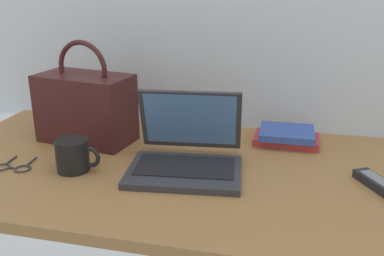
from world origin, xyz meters
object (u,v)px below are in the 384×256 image
(laptop, at_px, (187,153))
(eyeglasses, at_px, (13,167))
(handbag, at_px, (86,106))
(coffee_mug, at_px, (73,155))
(book_stack, at_px, (287,137))
(remote_control_near, at_px, (379,184))

(laptop, xyz_separation_m, eyeglasses, (-0.48, -0.12, -0.04))
(laptop, distance_m, eyeglasses, 0.50)
(eyeglasses, bearing_deg, handbag, 67.38)
(coffee_mug, distance_m, handbag, 0.25)
(handbag, bearing_deg, coffee_mug, -72.97)
(eyeglasses, xyz_separation_m, handbag, (0.11, 0.26, 0.11))
(coffee_mug, bearing_deg, laptop, 16.74)
(laptop, distance_m, coffee_mug, 0.32)
(coffee_mug, xyz_separation_m, handbag, (-0.07, 0.23, 0.07))
(eyeglasses, distance_m, book_stack, 0.84)
(coffee_mug, distance_m, eyeglasses, 0.18)
(handbag, distance_m, book_stack, 0.66)
(remote_control_near, xyz_separation_m, book_stack, (-0.24, 0.26, 0.01))
(handbag, bearing_deg, book_stack, 10.71)
(laptop, xyz_separation_m, coffee_mug, (-0.30, -0.09, 0.00))
(laptop, bearing_deg, book_stack, 43.55)
(laptop, relative_size, handbag, 1.02)
(handbag, relative_size, book_stack, 1.59)
(remote_control_near, relative_size, book_stack, 0.78)
(eyeglasses, relative_size, handbag, 0.35)
(eyeglasses, height_order, book_stack, book_stack)
(remote_control_near, height_order, handbag, handbag)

